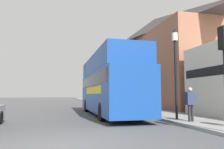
{
  "coord_description": "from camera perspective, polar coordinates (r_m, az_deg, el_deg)",
  "views": [
    {
      "loc": [
        -0.17,
        -6.48,
        1.45
      ],
      "look_at": [
        3.67,
        9.19,
        2.91
      ],
      "focal_mm": 35.0,
      "sensor_mm": 36.0,
      "label": 1
    }
  ],
  "objects": [
    {
      "name": "ground_plane",
      "position": [
        27.52,
        -13.54,
        -8.03
      ],
      "size": [
        144.0,
        144.0,
        0.0
      ],
      "primitive_type": "plane",
      "color": "#4C4C4F"
    },
    {
      "name": "sidewalk",
      "position": [
        25.52,
        2.41,
        -8.25
      ],
      "size": [
        3.26,
        108.0,
        0.14
      ],
      "color": "gray",
      "rests_on": "ground_plane"
    },
    {
      "name": "brick_terrace_rear",
      "position": [
        27.94,
        11.22,
        3.29
      ],
      "size": [
        6.0,
        21.1,
        11.01
      ],
      "color": "#9E664C",
      "rests_on": "ground_plane"
    },
    {
      "name": "tour_bus",
      "position": [
        15.36,
        -0.9,
        -3.67
      ],
      "size": [
        2.55,
        10.92,
        4.08
      ],
      "rotation": [
        0.0,
        0.0,
        0.0
      ],
      "color": "#19479E",
      "rests_on": "ground_plane"
    },
    {
      "name": "parked_car_ahead_of_bus",
      "position": [
        23.69,
        -3.13,
        -7.01
      ],
      "size": [
        1.87,
        4.61,
        1.42
      ],
      "rotation": [
        0.0,
        0.0,
        -0.04
      ],
      "color": "silver",
      "rests_on": "ground_plane"
    },
    {
      "name": "pedestrian_second",
      "position": [
        11.33,
        19.79,
        -6.48
      ],
      "size": [
        0.43,
        0.24,
        1.64
      ],
      "color": "#232328",
      "rests_on": "sidewalk"
    },
    {
      "name": "lamp_post_nearest",
      "position": [
        12.33,
        16.18,
        4.56
      ],
      "size": [
        0.35,
        0.35,
        4.88
      ],
      "color": "black",
      "rests_on": "sidewalk"
    },
    {
      "name": "lamp_post_second",
      "position": [
        20.42,
        3.05,
        0.25
      ],
      "size": [
        0.35,
        0.35,
        4.68
      ],
      "color": "black",
      "rests_on": "sidewalk"
    },
    {
      "name": "lamp_post_third",
      "position": [
        29.12,
        -1.68,
        -1.05
      ],
      "size": [
        0.35,
        0.35,
        4.95
      ],
      "color": "black",
      "rests_on": "sidewalk"
    }
  ]
}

